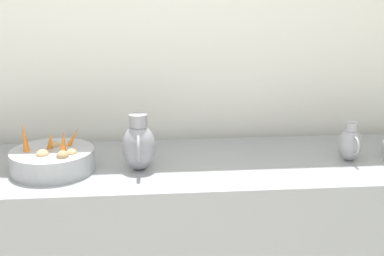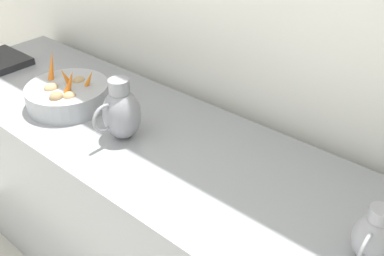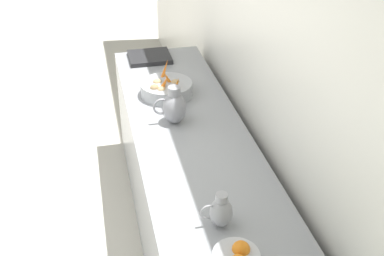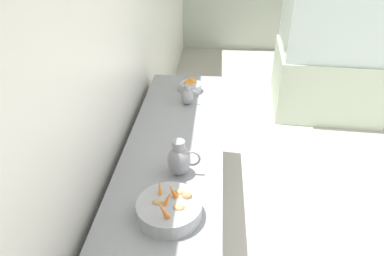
% 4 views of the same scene
% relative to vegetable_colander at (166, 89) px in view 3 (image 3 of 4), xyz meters
% --- Properties ---
extents(tile_wall_left, '(0.10, 9.10, 3.00)m').
position_rel_vegetable_colander_xyz_m(tile_wall_left, '(-0.53, 1.07, 0.51)').
color(tile_wall_left, white).
rests_on(tile_wall_left, ground_plane).
extents(prep_counter, '(0.71, 2.83, 0.94)m').
position_rel_vegetable_colander_xyz_m(prep_counter, '(-0.06, 0.57, -0.52)').
color(prep_counter, gray).
rests_on(prep_counter, ground_plane).
extents(vegetable_colander, '(0.37, 0.37, 0.22)m').
position_rel_vegetable_colander_xyz_m(vegetable_colander, '(0.00, 0.00, 0.00)').
color(vegetable_colander, '#9EA0A5').
rests_on(vegetable_colander, prep_counter).
extents(metal_pitcher_tall, '(0.21, 0.15, 0.25)m').
position_rel_vegetable_colander_xyz_m(metal_pitcher_tall, '(0.02, 0.38, 0.06)').
color(metal_pitcher_tall, gray).
rests_on(metal_pitcher_tall, prep_counter).
extents(metal_pitcher_short, '(0.16, 0.11, 0.18)m').
position_rel_vegetable_colander_xyz_m(metal_pitcher_short, '(-0.02, 1.35, 0.03)').
color(metal_pitcher_short, '#939399').
rests_on(metal_pitcher_short, prep_counter).
extents(counter_sink_basin, '(0.34, 0.30, 0.04)m').
position_rel_vegetable_colander_xyz_m(counter_sink_basin, '(0.02, -0.66, -0.03)').
color(counter_sink_basin, '#232326').
rests_on(counter_sink_basin, prep_counter).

